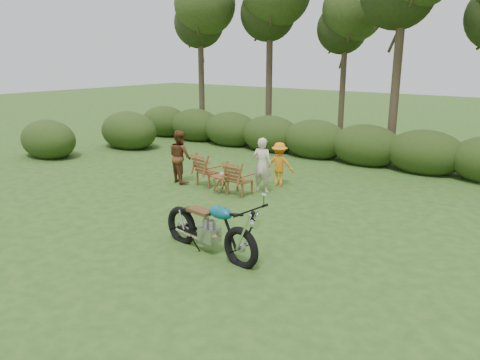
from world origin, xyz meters
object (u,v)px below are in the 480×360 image
Objects in this scene: side_table at (220,184)px; child at (279,186)px; lawn_chair_right at (240,195)px; motorcycle at (210,252)px; adult_b at (181,182)px; cup at (222,174)px; adult_a at (262,192)px; lawn_chair_left at (209,186)px.

child is at bearing 60.42° from side_table.
child is (0.37, 1.42, 0.00)m from lawn_chair_right.
motorcycle is 1.48× the size of adult_b.
motorcycle is at bearing -54.44° from cup.
child is at bearing -103.35° from lawn_chair_right.
child is at bearing 113.57° from motorcycle.
adult_a is (0.88, 0.76, -0.24)m from side_table.
child reaches higher than lawn_chair_left.
adult_a is 2.61m from adult_b.
adult_b is at bearing 1.92° from lawn_chair_right.
cup is at bearing -166.94° from adult_b.
child reaches higher than cup.
adult_a reaches higher than lawn_chair_left.
adult_a reaches higher than motorcycle.
side_table is (-0.54, -0.18, 0.24)m from lawn_chair_right.
lawn_chair_right is 0.74m from cup.
cup reaches higher than lawn_chair_left.
adult_b is at bearing 174.91° from side_table.
adult_b is at bearing 4.29° from adult_a.
lawn_chair_left is 0.61× the size of adult_b.
motorcycle is 5.31m from adult_b.
lawn_chair_left is at bearing -7.31° from lawn_chair_right.
motorcycle is 4.31m from adult_a.
lawn_chair_left is (-1.27, 0.19, 0.00)m from lawn_chair_right.
child is at bearing -133.32° from adult_b.
adult_a reaches higher than child.
cup is at bearing 132.06° from motorcycle.
adult_a is at bearing 41.43° from cup.
cup is at bearing 26.84° from side_table.
side_table is at bearing 162.32° from lawn_chair_left.
adult_a reaches higher than side_table.
adult_b reaches higher than lawn_chair_right.
side_table is 3.51× the size of cup.
motorcycle is at bearing 101.48° from adult_a.
cup is at bearing 18.47° from lawn_chair_right.
lawn_chair_right is at bearing 17.34° from cup.
side_table is 1.86m from child.
cup is 1.79m from adult_b.
child is at bearing -101.13° from adult_a.
side_table is at bearing -153.16° from cup.
motorcycle reaches higher than lawn_chair_left.
child is (0.86, 1.58, -0.53)m from cup.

